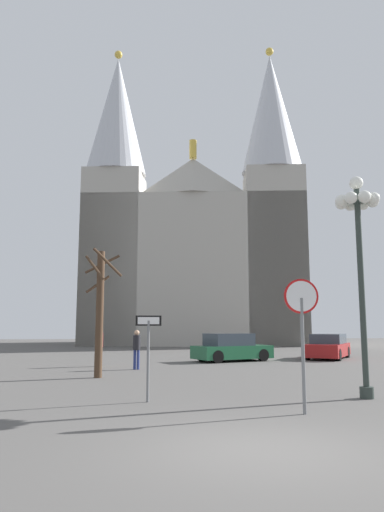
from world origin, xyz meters
name	(u,v)px	position (x,y,z in m)	size (l,w,h in m)	color
ground_plane	(259,450)	(0.00, 0.00, 0.00)	(120.00, 120.00, 0.00)	#514F4C
cathedral	(194,247)	(3.14, 40.31, 9.76)	(22.41, 15.71, 29.80)	#ADA89E
stop_sign	(302,318)	(1.69, 2.82, 2.05)	(0.77, 0.08, 2.92)	slate
one_way_arrow_sign	(148,346)	(-1.67, 4.80, 1.38)	(0.66, 0.11, 2.14)	slate
street_lamp	(359,235)	(4.03, 4.84, 4.33)	(1.23, 1.23, 5.99)	#2D3833
bare_tree	(100,308)	(-3.44, 10.57, 2.52)	(1.50, 1.53, 4.68)	#473323
parked_car_near_red	(328,347)	(8.67, 19.40, 0.66)	(3.85, 4.66, 1.40)	maroon
parked_car_far_green	(231,348)	(2.81, 17.99, 0.68)	(4.49, 3.23, 1.46)	#1E5B38
pedestrian_walking	(100,343)	(-3.85, 15.41, 1.09)	(0.32, 0.32, 1.78)	olive
pedestrian_standing	(137,346)	(-2.11, 13.70, 1.02)	(0.32, 0.32, 1.68)	navy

